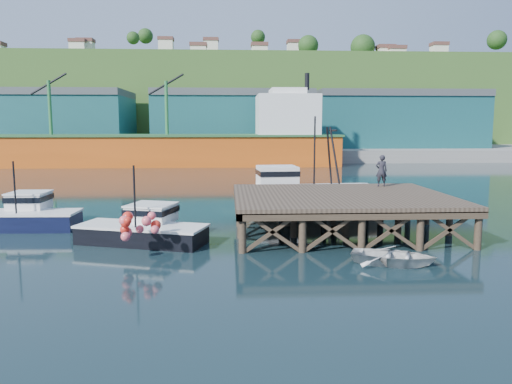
{
  "coord_description": "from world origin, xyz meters",
  "views": [
    {
      "loc": [
        -0.82,
        -27.69,
        6.0
      ],
      "look_at": [
        0.81,
        2.0,
        2.01
      ],
      "focal_mm": 35.0,
      "sensor_mm": 36.0,
      "label": 1
    }
  ],
  "objects": [
    {
      "name": "ground",
      "position": [
        0.0,
        0.0,
        0.0
      ],
      "size": [
        300.0,
        300.0,
        0.0
      ],
      "primitive_type": "plane",
      "color": "black",
      "rests_on": "ground"
    },
    {
      "name": "dockworker",
      "position": [
        8.89,
        3.44,
        3.13
      ],
      "size": [
        0.77,
        0.55,
        2.01
      ],
      "primitive_type": "imported",
      "rotation": [
        0.0,
        0.0,
        3.05
      ],
      "color": "black",
      "rests_on": "wharf"
    },
    {
      "name": "warehouse_left",
      "position": [
        -35.0,
        65.0,
        6.5
      ],
      "size": [
        32.0,
        16.0,
        9.0
      ],
      "primitive_type": "cube",
      "color": "#1B585B",
      "rests_on": "far_quay"
    },
    {
      "name": "boat_black",
      "position": [
        -5.18,
        -2.22,
        0.75
      ],
      "size": [
        6.99,
        5.79,
        4.06
      ],
      "rotation": [
        0.0,
        0.0,
        -0.3
      ],
      "color": "black",
      "rests_on": "ground"
    },
    {
      "name": "far_quay",
      "position": [
        0.0,
        70.0,
        1.0
      ],
      "size": [
        160.0,
        40.0,
        2.0
      ],
      "primitive_type": "cube",
      "color": "gray",
      "rests_on": "ground"
    },
    {
      "name": "warehouse_mid",
      "position": [
        0.0,
        65.0,
        6.5
      ],
      "size": [
        28.0,
        16.0,
        9.0
      ],
      "primitive_type": "cube",
      "color": "#1B585B",
      "rests_on": "far_quay"
    },
    {
      "name": "cargo_ship",
      "position": [
        -8.46,
        48.0,
        3.31
      ],
      "size": [
        55.5,
        10.0,
        13.75
      ],
      "color": "#D85714",
      "rests_on": "ground"
    },
    {
      "name": "dinghy",
      "position": [
        6.28,
        -7.01,
        0.37
      ],
      "size": [
        4.29,
        3.74,
        0.74
      ],
      "primitive_type": "imported",
      "rotation": [
        0.0,
        0.0,
        1.17
      ],
      "color": "silver",
      "rests_on": "ground"
    },
    {
      "name": "hillside",
      "position": [
        0.0,
        100.0,
        11.0
      ],
      "size": [
        220.0,
        50.0,
        22.0
      ],
      "primitive_type": "cube",
      "color": "#2D511E",
      "rests_on": "ground"
    },
    {
      "name": "warehouse_right",
      "position": [
        30.0,
        65.0,
        6.5
      ],
      "size": [
        30.0,
        16.0,
        9.0
      ],
      "primitive_type": "cube",
      "color": "#1B585B",
      "rests_on": "far_quay"
    },
    {
      "name": "trawler",
      "position": [
        4.52,
        6.98,
        1.36
      ],
      "size": [
        10.15,
        4.36,
        6.62
      ],
      "rotation": [
        0.0,
        0.0,
        0.08
      ],
      "color": "#D9BB8C",
      "rests_on": "ground"
    },
    {
      "name": "wharf",
      "position": [
        5.5,
        -0.19,
        1.94
      ],
      "size": [
        12.0,
        10.0,
        2.62
      ],
      "color": "brown",
      "rests_on": "ground"
    },
    {
      "name": "boat_navy",
      "position": [
        -12.81,
        1.68,
        0.81
      ],
      "size": [
        6.5,
        3.52,
        4.02
      ],
      "rotation": [
        0.0,
        0.0,
        -0.03
      ],
      "color": "black",
      "rests_on": "ground"
    }
  ]
}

